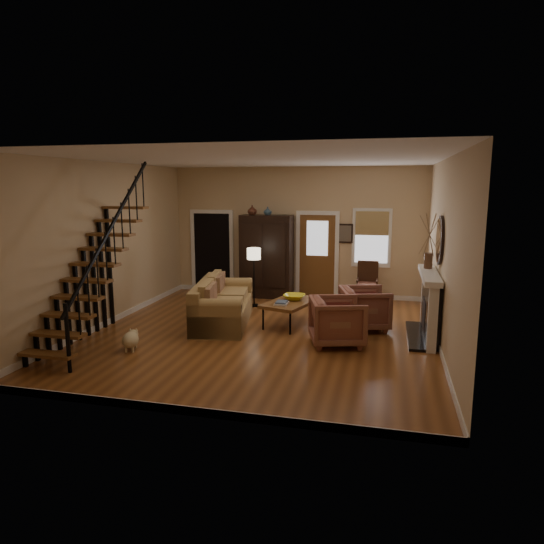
% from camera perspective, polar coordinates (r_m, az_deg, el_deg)
% --- Properties ---
extents(room, '(7.00, 7.33, 3.30)m').
position_cam_1_polar(room, '(10.91, -0.95, 3.17)').
color(room, brown).
rests_on(room, ground).
extents(staircase, '(0.94, 2.80, 3.20)m').
position_cam_1_polar(staircase, '(9.08, -20.64, 1.71)').
color(staircase, brown).
rests_on(staircase, ground).
extents(fireplace, '(0.33, 1.95, 2.30)m').
position_cam_1_polar(fireplace, '(9.50, 18.24, -3.09)').
color(fireplace, black).
rests_on(fireplace, ground).
extents(armoire, '(1.30, 0.60, 2.10)m').
position_cam_1_polar(armoire, '(12.38, -0.62, 1.86)').
color(armoire, black).
rests_on(armoire, ground).
extents(vase_a, '(0.24, 0.24, 0.25)m').
position_cam_1_polar(vase_a, '(12.26, -2.35, 7.29)').
color(vase_a, '#4C2619').
rests_on(vase_a, armoire).
extents(vase_b, '(0.20, 0.20, 0.21)m').
position_cam_1_polar(vase_b, '(12.16, -0.52, 7.19)').
color(vase_b, '#334C60').
rests_on(vase_b, armoire).
extents(sofa, '(1.42, 2.48, 0.87)m').
position_cam_1_polar(sofa, '(10.11, -5.77, -3.61)').
color(sofa, '#9D7C47').
rests_on(sofa, ground).
extents(coffee_table, '(1.12, 1.48, 0.50)m').
position_cam_1_polar(coffee_table, '(9.97, 2.18, -4.85)').
color(coffee_table, brown).
rests_on(coffee_table, ground).
extents(bowl, '(0.45, 0.45, 0.11)m').
position_cam_1_polar(bowl, '(10.03, 2.64, -2.96)').
color(bowl, yellow).
rests_on(bowl, coffee_table).
extents(books, '(0.24, 0.33, 0.06)m').
position_cam_1_polar(books, '(9.64, 1.13, -3.64)').
color(books, beige).
rests_on(books, coffee_table).
extents(armchair_left, '(1.15, 1.14, 0.86)m').
position_cam_1_polar(armchair_left, '(8.80, 7.69, -5.77)').
color(armchair_left, maroon).
rests_on(armchair_left, ground).
extents(armchair_right, '(1.13, 1.11, 0.84)m').
position_cam_1_polar(armchair_right, '(9.83, 10.85, -4.22)').
color(armchair_right, maroon).
rests_on(armchair_right, ground).
extents(floor_lamp, '(0.42, 0.42, 1.39)m').
position_cam_1_polar(floor_lamp, '(11.41, -2.13, -0.64)').
color(floor_lamp, black).
rests_on(floor_lamp, ground).
extents(side_chair, '(0.54, 0.54, 1.02)m').
position_cam_1_polar(side_chair, '(11.91, 11.13, -1.29)').
color(side_chair, '#361E11').
rests_on(side_chair, ground).
extents(dog, '(0.39, 0.52, 0.34)m').
position_cam_1_polar(dog, '(8.83, -16.31, -7.80)').
color(dog, beige).
rests_on(dog, ground).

